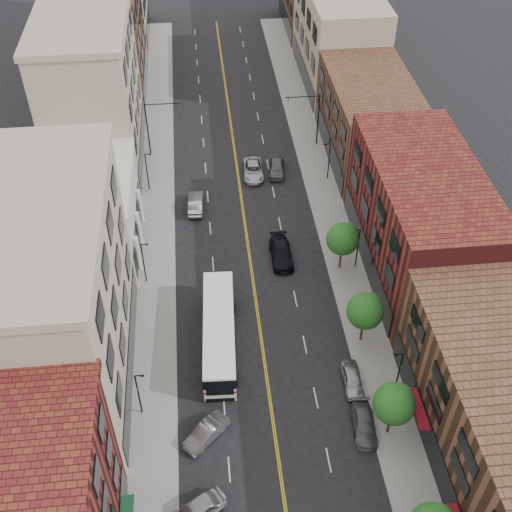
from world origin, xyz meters
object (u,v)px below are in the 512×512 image
object	(u,v)px
car_parked_mid	(364,424)
car_angle_b	(206,433)
city_bus	(219,332)
car_parked_far	(352,380)
car_angle_a	(195,512)
car_lane_a	(281,253)
car_lane_b	(253,170)
car_lane_c	(277,168)
car_lane_behind	(195,203)

from	to	relation	value
car_parked_mid	car_angle_b	bearing A→B (deg)	-177.87
city_bus	car_parked_far	distance (m)	12.78
car_angle_a	car_parked_mid	size ratio (longest dim) A/B	1.06
car_angle_b	car_parked_mid	distance (m)	13.07
car_lane_a	car_lane_b	world-z (taller)	car_lane_a
car_angle_a	car_angle_b	bearing A→B (deg)	141.49
car_lane_b	car_lane_a	bearing A→B (deg)	-82.26
city_bus	car_lane_c	size ratio (longest dim) A/B	2.79
car_parked_far	car_lane_a	bearing A→B (deg)	105.40
city_bus	car_lane_a	distance (m)	13.50
car_lane_a	car_lane_c	bearing A→B (deg)	84.26
car_lane_behind	car_lane_b	world-z (taller)	car_lane_behind
car_angle_a	car_lane_c	bearing A→B (deg)	135.88
car_parked_far	car_lane_b	world-z (taller)	car_lane_b
city_bus	car_lane_b	size ratio (longest dim) A/B	2.44
car_parked_far	car_lane_c	xyz separation A→B (m)	(-2.51, 32.96, 0.09)
car_lane_behind	city_bus	bearing A→B (deg)	97.28
car_angle_a	car_lane_b	world-z (taller)	car_angle_a
city_bus	car_lane_behind	world-z (taller)	city_bus
car_parked_mid	car_parked_far	world-z (taller)	car_parked_far
car_angle_b	car_lane_behind	size ratio (longest dim) A/B	0.90
car_angle_b	car_lane_a	world-z (taller)	car_lane_a
car_lane_a	car_lane_c	distance (m)	16.01
car_lane_behind	car_lane_b	size ratio (longest dim) A/B	0.89
car_parked_far	city_bus	bearing A→B (deg)	155.22
car_parked_far	car_lane_behind	size ratio (longest dim) A/B	0.87
car_angle_a	car_parked_far	bearing A→B (deg)	97.73
car_lane_behind	car_lane_c	size ratio (longest dim) A/B	1.01
car_parked_mid	car_lane_behind	bearing A→B (deg)	116.98
car_lane_a	car_lane_c	xyz separation A→B (m)	(1.55, 15.93, 0.00)
car_lane_a	car_lane_b	distance (m)	15.84
car_lane_b	car_lane_behind	bearing A→B (deg)	-137.93
car_angle_a	car_lane_behind	world-z (taller)	car_angle_a
city_bus	car_lane_c	xyz separation A→B (m)	(8.84, 27.24, -1.14)
car_lane_a	car_angle_b	bearing A→B (deg)	-113.33
car_angle_a	car_lane_c	world-z (taller)	car_angle_a
car_lane_behind	car_parked_mid	bearing A→B (deg)	115.53
car_angle_a	car_parked_mid	world-z (taller)	car_angle_a
car_angle_b	car_lane_behind	distance (m)	30.68
car_angle_a	car_lane_a	bearing A→B (deg)	130.80
city_bus	car_parked_mid	size ratio (longest dim) A/B	2.85
car_lane_behind	car_parked_far	bearing A→B (deg)	118.86
city_bus	car_parked_far	size ratio (longest dim) A/B	3.15
city_bus	car_parked_far	bearing A→B (deg)	-23.87
city_bus	car_parked_far	world-z (taller)	city_bus
car_angle_b	car_lane_a	size ratio (longest dim) A/B	0.78
car_lane_behind	car_lane_a	world-z (taller)	car_lane_a
city_bus	car_lane_b	bearing A→B (deg)	80.64
car_parked_mid	car_parked_far	distance (m)	4.51
car_parked_mid	car_lane_behind	world-z (taller)	car_lane_behind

